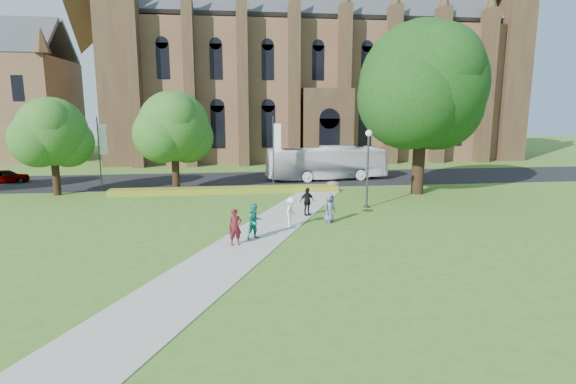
{
  "coord_description": "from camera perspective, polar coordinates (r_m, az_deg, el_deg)",
  "views": [
    {
      "loc": [
        -1.56,
        -22.32,
        6.56
      ],
      "look_at": [
        1.86,
        4.37,
        1.6
      ],
      "focal_mm": 28.0,
      "sensor_mm": 36.0,
      "label": 1
    }
  ],
  "objects": [
    {
      "name": "flower_hedge",
      "position": [
        36.08,
        -7.89,
        0.23
      ],
      "size": [
        18.0,
        1.4,
        0.45
      ],
      "primitive_type": "cube",
      "color": "gold",
      "rests_on": "ground"
    },
    {
      "name": "streetlamp",
      "position": [
        30.38,
        10.12,
        4.11
      ],
      "size": [
        0.44,
        0.44,
        5.24
      ],
      "color": "#38383D",
      "rests_on": "ground"
    },
    {
      "name": "pedestrian_3",
      "position": [
        27.95,
        2.43,
        -1.21
      ],
      "size": [
        1.12,
        0.78,
        1.76
      ],
      "primitive_type": "imported",
      "rotation": [
        0.0,
        0.0,
        0.38
      ],
      "color": "black",
      "rests_on": "footpath"
    },
    {
      "name": "parasol",
      "position": [
        26.35,
        5.67,
        0.52
      ],
      "size": [
        0.82,
        0.82,
        0.65
      ],
      "primitive_type": "imported",
      "rotation": [
        0.0,
        0.0,
        0.13
      ],
      "color": "#EDA7B2",
      "rests_on": "pedestrian_4"
    },
    {
      "name": "pedestrian_0",
      "position": [
        22.0,
        -6.72,
        -4.44
      ],
      "size": [
        0.73,
        0.55,
        1.79
      ],
      "primitive_type": "imported",
      "rotation": [
        0.0,
        0.0,
        0.2
      ],
      "color": "#59141D",
      "rests_on": "footpath"
    },
    {
      "name": "street_tree_0",
      "position": [
        38.76,
        -27.79,
        6.76
      ],
      "size": [
        5.2,
        5.2,
        7.5
      ],
      "color": "#332114",
      "rests_on": "ground"
    },
    {
      "name": "ground",
      "position": [
        23.31,
        -3.19,
        -5.92
      ],
      "size": [
        160.0,
        160.0,
        0.0
      ],
      "primitive_type": "plane",
      "color": "#41681F",
      "rests_on": "ground"
    },
    {
      "name": "street_tree_1",
      "position": [
        37.11,
        -14.31,
        8.06
      ],
      "size": [
        5.6,
        5.6,
        8.05
      ],
      "color": "#332114",
      "rests_on": "ground"
    },
    {
      "name": "car_0",
      "position": [
        47.76,
        -32.14,
        1.72
      ],
      "size": [
        3.89,
        2.33,
        1.24
      ],
      "primitive_type": "imported",
      "rotation": [
        0.0,
        0.0,
        1.83
      ],
      "color": "gray",
      "rests_on": "road"
    },
    {
      "name": "cathedral",
      "position": [
        63.44,
        3.37,
        16.24
      ],
      "size": [
        52.6,
        18.25,
        28.0
      ],
      "color": "brown",
      "rests_on": "ground"
    },
    {
      "name": "pedestrian_2",
      "position": [
        25.27,
        0.39,
        -2.55
      ],
      "size": [
        1.04,
        1.24,
        1.67
      ],
      "primitive_type": "imported",
      "rotation": [
        0.0,
        0.0,
        1.11
      ],
      "color": "white",
      "rests_on": "footpath"
    },
    {
      "name": "banner_pole_0",
      "position": [
        37.83,
        -1.71,
        5.63
      ],
      "size": [
        0.7,
        0.1,
        6.0
      ],
      "color": "#38383D",
      "rests_on": "ground"
    },
    {
      "name": "tour_coach",
      "position": [
        42.45,
        4.9,
        3.7
      ],
      "size": [
        11.57,
        3.83,
        3.16
      ],
      "primitive_type": "imported",
      "rotation": [
        0.0,
        0.0,
        1.68
      ],
      "color": "white",
      "rests_on": "road"
    },
    {
      "name": "large_tree",
      "position": [
        36.41,
        16.71,
        12.86
      ],
      "size": [
        9.6,
        9.6,
        13.2
      ],
      "color": "#332114",
      "rests_on": "ground"
    },
    {
      "name": "banner_pole_1",
      "position": [
        39.04,
        -22.7,
        4.98
      ],
      "size": [
        0.7,
        0.1,
        6.0
      ],
      "color": "#38383D",
      "rests_on": "ground"
    },
    {
      "name": "pedestrian_4",
      "position": [
        26.44,
        5.29,
        -2.01
      ],
      "size": [
        0.98,
        0.92,
        1.68
      ],
      "primitive_type": "imported",
      "rotation": [
        0.0,
        0.0,
        0.63
      ],
      "color": "slate",
      "rests_on": "footpath"
    },
    {
      "name": "pedestrian_1",
      "position": [
        22.92,
        -4.22,
        -3.75
      ],
      "size": [
        1.1,
        1.01,
        1.83
      ],
      "primitive_type": "imported",
      "rotation": [
        0.0,
        0.0,
        0.44
      ],
      "color": "#1B8973",
      "rests_on": "footpath"
    },
    {
      "name": "footpath",
      "position": [
        24.27,
        -3.36,
        -5.21
      ],
      "size": [
        15.58,
        28.54,
        0.04
      ],
      "primitive_type": "cube",
      "rotation": [
        0.0,
        0.0,
        -0.44
      ],
      "color": "#B2B2A8",
      "rests_on": "ground"
    },
    {
      "name": "road",
      "position": [
        42.85,
        -5.13,
        1.61
      ],
      "size": [
        160.0,
        10.0,
        0.02
      ],
      "primitive_type": "cube",
      "color": "black",
      "rests_on": "ground"
    }
  ]
}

